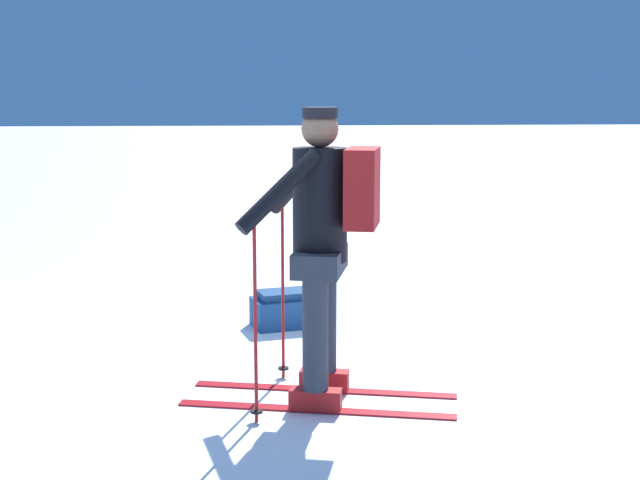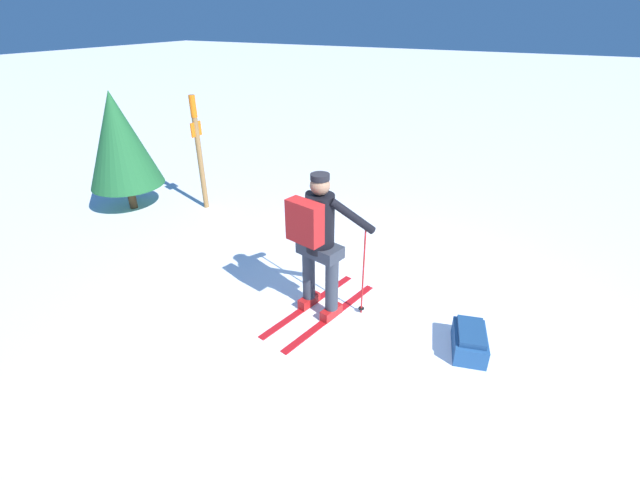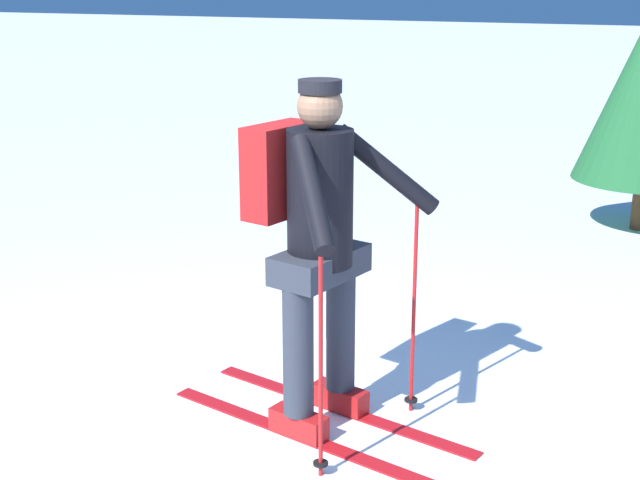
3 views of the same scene
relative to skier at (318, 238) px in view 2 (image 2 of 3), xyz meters
The scene contains 5 objects.
ground_plane 1.10m from the skier, behind, with size 80.00×80.00×0.00m, color white.
skier is the anchor object (origin of this frame).
dropped_backpack 1.94m from the skier, behind, with size 0.46×0.61×0.28m.
trail_marker 3.77m from the skier, 28.75° to the right, with size 0.11×0.24×2.00m.
pine_tree 4.63m from the skier, 14.62° to the right, with size 1.25×1.25×2.08m.
Camera 2 is at (-1.50, 3.66, 3.21)m, focal length 24.00 mm.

